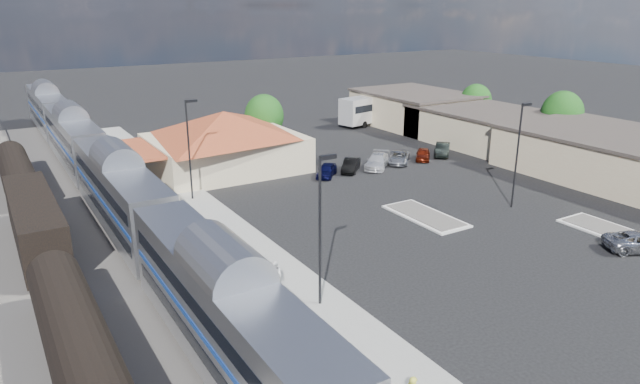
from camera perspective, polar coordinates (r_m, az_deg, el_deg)
ground at (r=43.94m, az=8.26°, el=-4.23°), size 280.00×280.00×0.00m
railbed at (r=42.79m, az=-21.81°, el=-5.96°), size 16.00×100.00×0.12m
platform at (r=43.04m, az=-9.50°, el=-4.65°), size 5.50×92.00×0.18m
passenger_train at (r=45.63m, az=-19.35°, el=-0.40°), size 3.00×104.00×5.55m
freight_cars at (r=44.54m, az=-26.53°, el=-3.07°), size 2.80×46.00×4.00m
station_depot at (r=60.73m, az=-9.55°, el=5.11°), size 18.35×12.24×6.20m
buildings_east at (r=72.14m, az=18.56°, el=5.77°), size 14.40×51.40×4.80m
traffic_island_south at (r=47.76m, az=10.48°, el=-2.35°), size 3.30×7.50×0.21m
traffic_island_north at (r=49.22m, az=27.14°, el=-3.51°), size 3.30×7.50×0.21m
lamp_plat_s at (r=31.49m, az=0.14°, el=-2.78°), size 1.08×0.25×9.00m
lamp_plat_n at (r=50.80m, az=-12.92°, el=4.90°), size 1.08×0.25×9.00m
lamp_lot at (r=50.62m, az=19.25°, el=4.29°), size 1.08×0.25×9.00m
tree_east_b at (r=75.08m, az=23.05°, el=7.24°), size 4.94×4.94×6.96m
tree_east_c at (r=83.97m, az=15.31°, el=8.75°), size 4.41×4.41×6.21m
tree_depot at (r=68.89m, az=-5.61°, el=7.57°), size 4.71×4.71×6.63m
coach_bus at (r=85.01m, az=5.58°, el=8.46°), size 13.20×5.60×4.14m
person_b at (r=34.88m, az=-4.50°, el=-8.32°), size 0.99×1.08×1.80m
parked_car_a at (r=57.88m, az=0.66°, el=2.19°), size 3.86×3.86×1.33m
parked_car_b at (r=59.80m, az=3.11°, el=2.71°), size 3.91×4.00×1.37m
parked_car_c at (r=61.36m, az=5.75°, el=3.10°), size 5.14×4.99×1.48m
parked_car_d at (r=63.53m, az=7.90°, el=3.45°), size 4.72×4.79×1.28m
parked_car_e at (r=65.32m, az=10.26°, el=3.74°), size 3.66×3.79×1.28m
parked_car_f at (r=67.62m, az=12.15°, el=4.19°), size 4.23×4.21×1.46m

